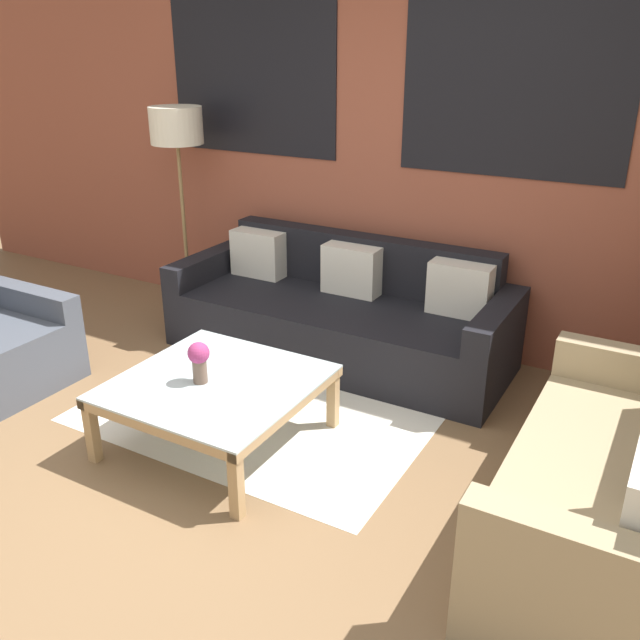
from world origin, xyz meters
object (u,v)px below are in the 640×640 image
Objects in this scene: floor_lamp at (177,136)px; flower_vase at (199,359)px; couch_dark at (341,316)px; coffee_table at (216,389)px; settee_vintage at (622,490)px.

floor_lamp is 7.04× the size of flower_vase.
couch_dark is 2.35× the size of coffee_table.
floor_lamp is at bearing 176.39° from couch_dark.
couch_dark is at bearing 85.98° from flower_vase.
coffee_table is 0.20m from flower_vase.
settee_vintage reaches higher than coffee_table.
settee_vintage is 2.00m from coffee_table.
settee_vintage is at bearing -20.53° from floor_lamp.
settee_vintage reaches higher than flower_vase.
floor_lamp is at bearing 134.12° from coffee_table.
floor_lamp is 2.17m from flower_vase.
couch_dark is 2.28m from settee_vintage.
coffee_table is 0.62× the size of floor_lamp.
flower_vase reaches higher than coffee_table.
couch_dark is 10.32× the size of flower_vase.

